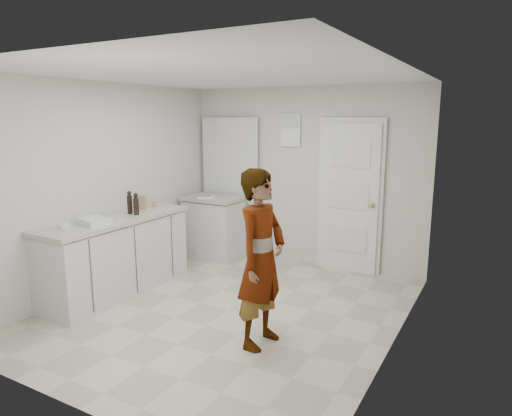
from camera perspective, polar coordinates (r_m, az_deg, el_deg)
The scene contains 12 objects.
ground at distance 5.14m, azimuth -3.44°, elevation -12.60°, with size 4.00×4.00×0.00m, color #ACA290.
room_shell at distance 6.59m, azimuth 4.35°, elevation 2.01°, with size 4.00×4.00×4.00m.
main_counter at distance 5.73m, azimuth -16.98°, elevation -6.00°, with size 0.64×1.96×0.93m.
side_counter at distance 6.89m, azimuth -5.30°, elevation -2.66°, with size 0.84×0.61×0.93m.
person at distance 4.15m, azimuth 0.66°, elevation -6.38°, with size 0.60×0.39×1.64m, color silver.
cake_mix_box at distance 6.00m, azimuth -14.05°, elevation 0.74°, with size 0.11×0.05×0.19m, color #9D724E.
spice_jar at distance 6.08m, azimuth -12.52°, elevation 0.48°, with size 0.06×0.06×0.09m, color tan.
oil_cruet_a at distance 5.67m, azimuth -14.77°, elevation 0.44°, with size 0.07×0.07×0.27m.
oil_cruet_b at distance 5.76m, azimuth -15.52°, elevation 0.64°, with size 0.06×0.06×0.28m.
baking_dish at distance 5.34m, azimuth -19.64°, elevation -1.57°, with size 0.41×0.33×0.06m.
egg_bowl at distance 5.25m, azimuth -22.83°, elevation -2.08°, with size 0.12×0.12×0.05m.
papers at distance 6.77m, azimuth -6.25°, elevation 1.42°, with size 0.24×0.31×0.01m, color white.
Camera 1 is at (2.55, -3.95, 2.07)m, focal length 32.00 mm.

